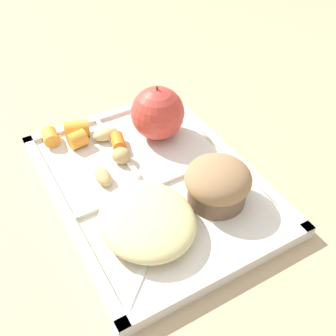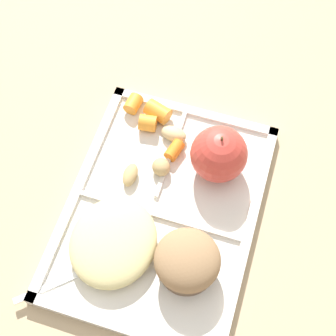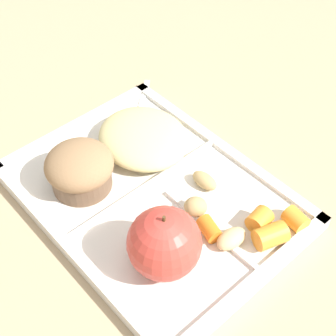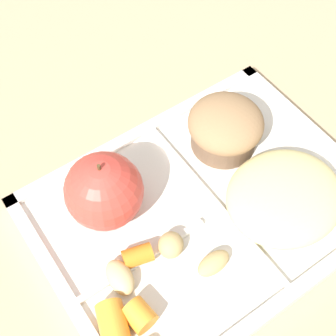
# 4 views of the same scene
# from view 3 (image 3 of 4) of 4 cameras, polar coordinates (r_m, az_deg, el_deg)

# --- Properties ---
(ground) EXTENTS (6.00, 6.00, 0.00)m
(ground) POSITION_cam_3_polar(r_m,az_deg,el_deg) (0.63, -1.79, -3.74)
(ground) COLOR tan
(lunch_tray) EXTENTS (0.35, 0.26, 0.02)m
(lunch_tray) POSITION_cam_3_polar(r_m,az_deg,el_deg) (0.63, -1.78, -3.32)
(lunch_tray) COLOR silver
(lunch_tray) RESTS_ON ground
(green_apple) EXTENTS (0.08, 0.08, 0.09)m
(green_apple) POSITION_cam_3_polar(r_m,az_deg,el_deg) (0.53, -0.43, -8.74)
(green_apple) COLOR #C63D33
(green_apple) RESTS_ON lunch_tray
(bran_muffin) EXTENTS (0.09, 0.09, 0.06)m
(bran_muffin) POSITION_cam_3_polar(r_m,az_deg,el_deg) (0.62, -10.20, -0.09)
(bran_muffin) COLOR brown
(bran_muffin) RESTS_ON lunch_tray
(carrot_slice_tilted) EXTENTS (0.04, 0.04, 0.03)m
(carrot_slice_tilted) POSITION_cam_3_polar(r_m,az_deg,el_deg) (0.58, 11.83, -7.71)
(carrot_slice_tilted) COLOR orange
(carrot_slice_tilted) RESTS_ON lunch_tray
(carrot_slice_near_corner) EXTENTS (0.03, 0.03, 0.03)m
(carrot_slice_near_corner) POSITION_cam_3_polar(r_m,az_deg,el_deg) (0.59, 10.59, -5.93)
(carrot_slice_near_corner) COLOR orange
(carrot_slice_near_corner) RESTS_ON lunch_tray
(carrot_slice_small) EXTENTS (0.03, 0.03, 0.02)m
(carrot_slice_small) POSITION_cam_3_polar(r_m,az_deg,el_deg) (0.60, 14.61, -5.78)
(carrot_slice_small) COLOR orange
(carrot_slice_small) RESTS_ON lunch_tray
(carrot_slice_edge) EXTENTS (0.03, 0.03, 0.02)m
(carrot_slice_edge) POSITION_cam_3_polar(r_m,az_deg,el_deg) (0.58, 4.82, -7.05)
(carrot_slice_edge) COLOR orange
(carrot_slice_edge) RESTS_ON lunch_tray
(potato_chunk_wedge) EXTENTS (0.04, 0.04, 0.02)m
(potato_chunk_wedge) POSITION_cam_3_polar(r_m,az_deg,el_deg) (0.60, 3.24, -4.50)
(potato_chunk_wedge) COLOR tan
(potato_chunk_wedge) RESTS_ON lunch_tray
(potato_chunk_large) EXTENTS (0.03, 0.04, 0.02)m
(potato_chunk_large) POSITION_cam_3_polar(r_m,az_deg,el_deg) (0.57, 7.35, -8.14)
(potato_chunk_large) COLOR tan
(potato_chunk_large) RESTS_ON lunch_tray
(potato_chunk_corner) EXTENTS (0.04, 0.02, 0.02)m
(potato_chunk_corner) POSITION_cam_3_polar(r_m,az_deg,el_deg) (0.63, 4.28, -1.47)
(potato_chunk_corner) COLOR tan
(potato_chunk_corner) RESTS_ON lunch_tray
(egg_noodle_pile) EXTENTS (0.13, 0.12, 0.04)m
(egg_noodle_pile) POSITION_cam_3_polar(r_m,az_deg,el_deg) (0.67, -2.87, 3.53)
(egg_noodle_pile) COLOR #D6C684
(egg_noodle_pile) RESTS_ON lunch_tray
(meatball_side) EXTENTS (0.03, 0.03, 0.03)m
(meatball_side) POSITION_cam_3_polar(r_m,az_deg,el_deg) (0.66, -2.92, 3.11)
(meatball_side) COLOR #755B4C
(meatball_side) RESTS_ON lunch_tray
(meatball_center) EXTENTS (0.03, 0.03, 0.03)m
(meatball_center) POSITION_cam_3_polar(r_m,az_deg,el_deg) (0.67, -1.69, 3.31)
(meatball_center) COLOR brown
(meatball_center) RESTS_ON lunch_tray
(meatball_back) EXTENTS (0.03, 0.03, 0.03)m
(meatball_back) POSITION_cam_3_polar(r_m,az_deg,el_deg) (0.66, -1.44, 2.82)
(meatball_back) COLOR brown
(meatball_back) RESTS_ON lunch_tray
(meatball_front) EXTENTS (0.03, 0.03, 0.03)m
(meatball_front) POSITION_cam_3_polar(r_m,az_deg,el_deg) (0.66, -3.13, 3.04)
(meatball_front) COLOR brown
(meatball_front) RESTS_ON lunch_tray
(plastic_fork) EXTENTS (0.12, 0.13, 0.00)m
(plastic_fork) POSITION_cam_3_polar(r_m,az_deg,el_deg) (0.72, -3.53, 5.37)
(plastic_fork) COLOR white
(plastic_fork) RESTS_ON lunch_tray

